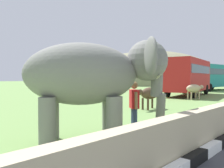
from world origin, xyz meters
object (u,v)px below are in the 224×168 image
at_px(elephant, 94,75).
at_px(bus_red, 188,74).
at_px(person_handler, 134,105).
at_px(cow_far, 197,86).
at_px(cow_mid, 194,89).
at_px(bus_teal, 211,75).
at_px(cow_near, 150,94).

relative_size(elephant, bus_red, 0.45).
bearing_deg(person_handler, cow_far, 16.81).
height_order(bus_red, cow_mid, bus_red).
bearing_deg(cow_far, bus_teal, 12.05).
height_order(bus_teal, cow_far, bus_teal).
bearing_deg(bus_teal, cow_far, -167.95).
distance_m(bus_red, cow_near, 11.54).
distance_m(bus_teal, cow_far, 9.75).
bearing_deg(person_handler, bus_red, 19.16).
xyz_separation_m(person_handler, cow_far, (17.99, 5.43, -0.06)).
height_order(elephant, cow_near, elephant).
distance_m(person_handler, bus_red, 17.36).
relative_size(person_handler, cow_near, 0.87).
relative_size(person_handler, bus_red, 0.19).
bearing_deg(bus_red, elephant, -163.16).
relative_size(bus_teal, cow_mid, 4.70).
distance_m(person_handler, cow_far, 18.79).
distance_m(elephant, bus_red, 18.58).
xyz_separation_m(elephant, cow_mid, (13.97, 3.17, -0.97)).
height_order(cow_near, cow_far, same).
xyz_separation_m(bus_teal, cow_mid, (-14.90, -3.99, -1.21)).
distance_m(bus_teal, cow_mid, 15.47).
distance_m(bus_teal, cow_near, 22.71).
bearing_deg(cow_mid, elephant, -167.24).
bearing_deg(cow_far, cow_near, -168.60).
height_order(elephant, bus_teal, bus_teal).
bearing_deg(bus_teal, person_handler, -164.81).
xyz_separation_m(elephant, cow_near, (6.65, 2.56, -0.97)).
relative_size(cow_near, cow_far, 0.99).
bearing_deg(cow_far, bus_red, 171.27).
xyz_separation_m(cow_mid, cow_far, (5.43, 1.97, 0.00)).
bearing_deg(elephant, cow_mid, 12.76).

